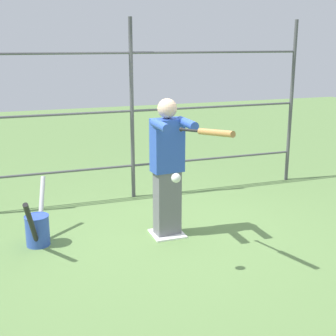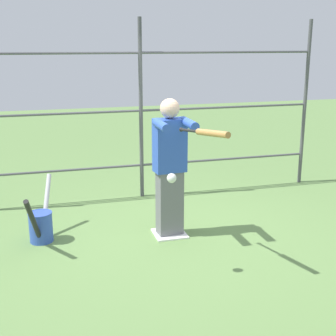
# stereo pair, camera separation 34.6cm
# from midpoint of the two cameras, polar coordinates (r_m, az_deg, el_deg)

# --- Properties ---
(ground_plane) EXTENTS (24.00, 24.00, 0.00)m
(ground_plane) POSITION_cam_midpoint_polar(r_m,az_deg,el_deg) (6.02, 1.87, -8.10)
(ground_plane) COLOR #608447
(home_plate) EXTENTS (0.40, 0.40, 0.02)m
(home_plate) POSITION_cam_midpoint_polar(r_m,az_deg,el_deg) (6.01, 1.87, -8.01)
(home_plate) COLOR white
(home_plate) RESTS_ON ground
(fence_backstop) EXTENTS (5.68, 0.06, 2.72)m
(fence_backstop) POSITION_cam_midpoint_polar(r_m,az_deg,el_deg) (7.14, -1.93, 7.00)
(fence_backstop) COLOR #4C4C51
(fence_backstop) RESTS_ON ground
(batter) EXTENTS (0.44, 0.60, 1.73)m
(batter) POSITION_cam_midpoint_polar(r_m,az_deg,el_deg) (5.70, 2.00, 0.50)
(batter) COLOR slate
(batter) RESTS_ON ground
(baseball_bat_swinging) EXTENTS (0.25, 0.89, 0.15)m
(baseball_bat_swinging) POSITION_cam_midpoint_polar(r_m,az_deg,el_deg) (4.72, 7.03, 4.27)
(baseball_bat_swinging) COLOR black
(softball_in_flight) EXTENTS (0.10, 0.10, 0.10)m
(softball_in_flight) POSITION_cam_midpoint_polar(r_m,az_deg,el_deg) (4.63, 2.59, -1.26)
(softball_in_flight) COLOR white
(bat_bucket) EXTENTS (0.35, 1.17, 0.73)m
(bat_bucket) POSITION_cam_midpoint_polar(r_m,az_deg,el_deg) (5.90, -13.63, -6.73)
(bat_bucket) COLOR #3351B2
(bat_bucket) RESTS_ON ground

